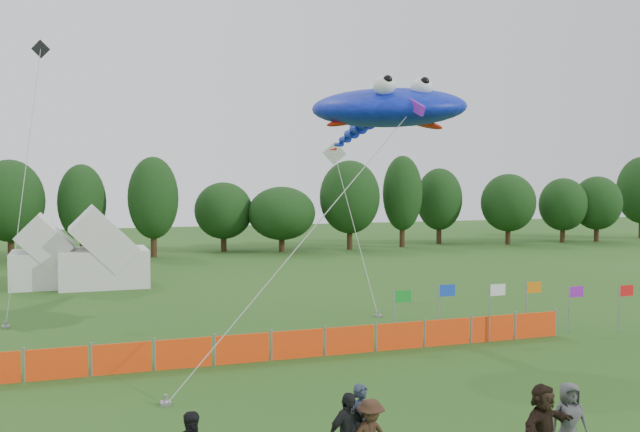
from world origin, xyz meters
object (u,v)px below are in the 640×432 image
object	(u,v)px
tent_right	(103,255)
spectator_f	(543,426)
spectator_e	(569,420)
barrier_fence	(297,344)
tent_left	(45,257)
spectator_a	(362,425)
stingray_kite	(384,109)

from	to	relation	value
tent_right	spectator_f	world-z (taller)	tent_right
spectator_e	tent_right	bearing A→B (deg)	117.82
barrier_fence	spectator_f	xyz separation A→B (m)	(2.20, -10.93, 0.44)
tent_left	spectator_a	world-z (taller)	tent_left
tent_left	barrier_fence	bearing A→B (deg)	-66.81
tent_left	spectator_f	size ratio (longest dim) A/B	2.07
barrier_fence	stingray_kite	bearing A→B (deg)	18.90
spectator_a	spectator_e	xyz separation A→B (m)	(4.62, -1.13, -0.05)
tent_right	barrier_fence	xyz separation A→B (m)	(5.72, -20.04, -1.32)
spectator_e	spectator_f	world-z (taller)	spectator_f
tent_left	spectator_a	bearing A→B (deg)	-76.24
spectator_f	spectator_a	bearing A→B (deg)	137.02
spectator_a	spectator_e	distance (m)	4.76
tent_left	barrier_fence	size ratio (longest dim) A/B	0.18
tent_left	spectator_a	distance (m)	31.36
spectator_a	stingray_kite	world-z (taller)	stingray_kite
tent_left	barrier_fence	xyz separation A→B (m)	(8.97, -20.93, -1.23)
tent_left	spectator_e	world-z (taller)	tent_left
spectator_f	stingray_kite	xyz separation A→B (m)	(1.75, 12.29, 8.08)
barrier_fence	spectator_e	bearing A→B (deg)	-73.72
tent_right	stingray_kite	bearing A→B (deg)	-62.63
barrier_fence	spectator_f	distance (m)	11.16
tent_right	spectator_f	distance (m)	31.98
stingray_kite	tent_left	bearing A→B (deg)	123.41
tent_right	barrier_fence	bearing A→B (deg)	-74.06
tent_right	barrier_fence	distance (m)	20.88
tent_left	spectator_e	distance (m)	33.82
spectator_a	spectator_f	size ratio (longest dim) A/B	0.98
barrier_fence	stingray_kite	size ratio (longest dim) A/B	1.71
spectator_e	barrier_fence	bearing A→B (deg)	118.04
barrier_fence	stingray_kite	distance (m)	9.49
barrier_fence	tent_right	bearing A→B (deg)	105.94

